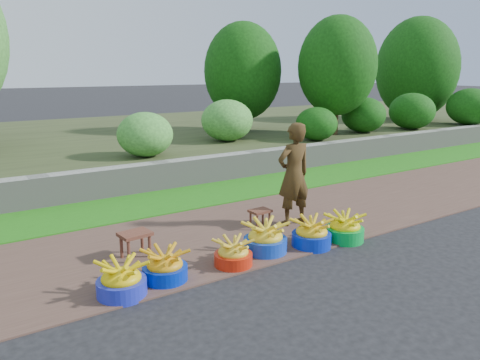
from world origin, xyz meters
TOP-DOWN VIEW (x-y plane):
  - ground_plane at (0.00, 0.00)m, footprint 120.00×120.00m
  - dirt_shoulder at (0.00, 1.25)m, footprint 80.00×2.50m
  - grass_verge at (0.00, 3.25)m, footprint 80.00×1.50m
  - retaining_wall at (0.00, 4.10)m, footprint 80.00×0.35m
  - earth_bank at (0.00, 9.00)m, footprint 80.00×10.00m
  - basin_a at (-2.16, 0.24)m, footprint 0.52×0.52m
  - basin_b at (-1.64, 0.32)m, footprint 0.50×0.50m
  - basin_c at (-0.79, 0.24)m, footprint 0.46×0.46m
  - basin_d at (-0.22, 0.37)m, footprint 0.56×0.56m
  - basin_e at (0.42, 0.21)m, footprint 0.52×0.52m
  - basin_f at (0.96, 0.13)m, footprint 0.52×0.52m
  - stool_left at (-1.68, 1.10)m, footprint 0.40×0.32m
  - stool_right at (0.28, 1.18)m, footprint 0.31×0.24m
  - vendor_woman at (0.78, 1.03)m, footprint 0.57×0.39m

SIDE VIEW (x-z plane):
  - ground_plane at x=0.00m, z-range 0.00..0.00m
  - dirt_shoulder at x=0.00m, z-range 0.00..0.02m
  - grass_verge at x=0.00m, z-range 0.00..0.04m
  - basin_c at x=-0.79m, z-range -0.02..0.33m
  - basin_b at x=-1.64m, z-range -0.02..0.35m
  - basin_a at x=-2.16m, z-range -0.02..0.37m
  - basin_f at x=0.96m, z-range -0.02..0.37m
  - basin_e at x=0.42m, z-range -0.02..0.37m
  - basin_d at x=-0.22m, z-range -0.02..0.39m
  - stool_right at x=0.28m, z-range 0.10..0.36m
  - earth_bank at x=0.00m, z-range 0.00..0.50m
  - retaining_wall at x=0.00m, z-range 0.00..0.55m
  - stool_left at x=-1.68m, z-range 0.12..0.44m
  - vendor_woman at x=0.78m, z-range 0.02..1.56m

